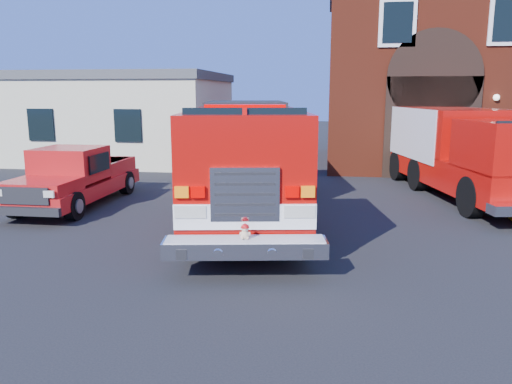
# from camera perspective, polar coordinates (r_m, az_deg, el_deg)

# --- Properties ---
(ground) EXTENTS (100.00, 100.00, 0.00)m
(ground) POSITION_cam_1_polar(r_m,az_deg,el_deg) (12.07, 0.81, -4.96)
(ground) COLOR black
(ground) RESTS_ON ground
(parking_stripe_mid) EXTENTS (0.12, 3.00, 0.01)m
(parking_stripe_mid) POSITION_cam_1_polar(r_m,az_deg,el_deg) (16.64, 25.55, -1.53)
(parking_stripe_mid) COLOR #DFB30B
(parking_stripe_mid) RESTS_ON ground
(parking_stripe_far) EXTENTS (0.12, 3.00, 0.01)m
(parking_stripe_far) POSITION_cam_1_polar(r_m,az_deg,el_deg) (19.46, 22.98, 0.40)
(parking_stripe_far) COLOR #DFB30B
(parking_stripe_far) RESTS_ON ground
(fire_station) EXTENTS (15.20, 10.20, 8.45)m
(fire_station) POSITION_cam_1_polar(r_m,az_deg,el_deg) (26.58, 25.17, 12.13)
(fire_station) COLOR maroon
(fire_station) RESTS_ON ground
(side_building) EXTENTS (10.20, 8.20, 4.35)m
(side_building) POSITION_cam_1_polar(r_m,az_deg,el_deg) (26.67, -15.15, 8.37)
(side_building) COLOR beige
(side_building) RESTS_ON ground
(fire_engine) EXTENTS (4.40, 10.48, 3.13)m
(fire_engine) POSITION_cam_1_polar(r_m,az_deg,el_deg) (13.88, -1.19, 4.02)
(fire_engine) COLOR black
(fire_engine) RESTS_ON ground
(pickup_truck) EXTENTS (1.97, 5.47, 1.79)m
(pickup_truck) POSITION_cam_1_polar(r_m,az_deg,el_deg) (16.09, -19.93, 1.56)
(pickup_truck) COLOR black
(pickup_truck) RESTS_ON ground
(secondary_truck) EXTENTS (4.36, 9.11, 2.84)m
(secondary_truck) POSITION_cam_1_polar(r_m,az_deg,el_deg) (17.88, 22.72, 4.54)
(secondary_truck) COLOR black
(secondary_truck) RESTS_ON ground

